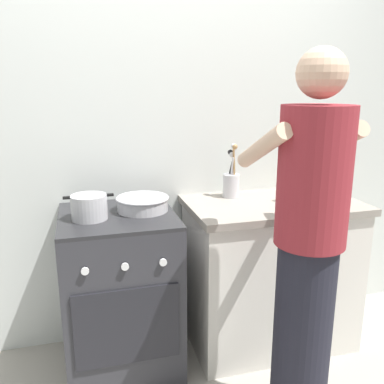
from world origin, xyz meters
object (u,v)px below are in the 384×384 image
(oil_bottle, at_px, (314,184))
(person, at_px, (308,252))
(utensil_crock, at_px, (231,182))
(stove_range, at_px, (121,292))
(pot, at_px, (89,207))
(mixing_bowl, at_px, (143,203))
(spice_bottle, at_px, (284,194))

(oil_bottle, bearing_deg, person, -122.94)
(person, bearing_deg, utensil_crock, 93.70)
(stove_range, height_order, pot, pot)
(stove_range, xyz_separation_m, pot, (-0.14, -0.04, 0.51))
(mixing_bowl, bearing_deg, stove_range, -167.89)
(mixing_bowl, distance_m, person, 0.90)
(mixing_bowl, distance_m, utensil_crock, 0.58)
(pot, bearing_deg, spice_bottle, 1.76)
(spice_bottle, bearing_deg, pot, -178.24)
(utensil_crock, relative_size, person, 0.19)
(spice_bottle, bearing_deg, person, -108.79)
(utensil_crock, bearing_deg, pot, -165.68)
(mixing_bowl, relative_size, utensil_crock, 0.88)
(mixing_bowl, height_order, spice_bottle, spice_bottle)
(pot, xyz_separation_m, spice_bottle, (1.10, 0.03, -0.02))
(spice_bottle, bearing_deg, mixing_bowl, 177.23)
(pot, height_order, oil_bottle, oil_bottle)
(mixing_bowl, bearing_deg, spice_bottle, -2.77)
(mixing_bowl, xyz_separation_m, spice_bottle, (0.82, -0.04, 0.00))
(mixing_bowl, bearing_deg, person, -47.12)
(stove_range, bearing_deg, mixing_bowl, 12.11)
(mixing_bowl, bearing_deg, utensil_crock, 14.12)
(stove_range, xyz_separation_m, utensil_crock, (0.70, 0.17, 0.54))
(utensil_crock, height_order, oil_bottle, utensil_crock)
(spice_bottle, distance_m, oil_bottle, 0.19)
(pot, distance_m, person, 1.07)
(stove_range, relative_size, pot, 3.65)
(oil_bottle, bearing_deg, spice_bottle, 176.82)
(pot, xyz_separation_m, utensil_crock, (0.84, 0.21, 0.03))
(pot, relative_size, spice_bottle, 2.55)
(stove_range, xyz_separation_m, mixing_bowl, (0.14, 0.03, 0.49))
(spice_bottle, bearing_deg, oil_bottle, -3.18)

